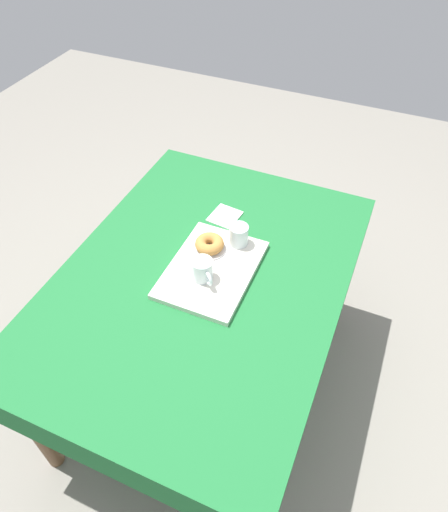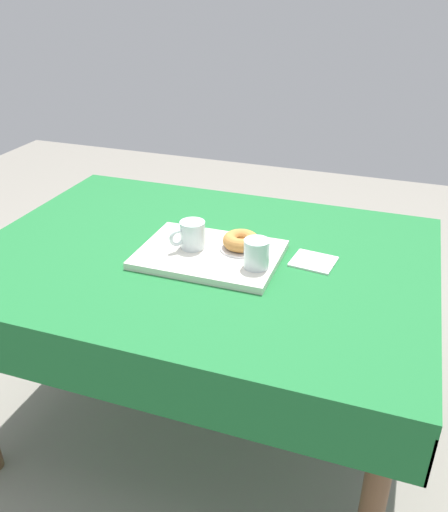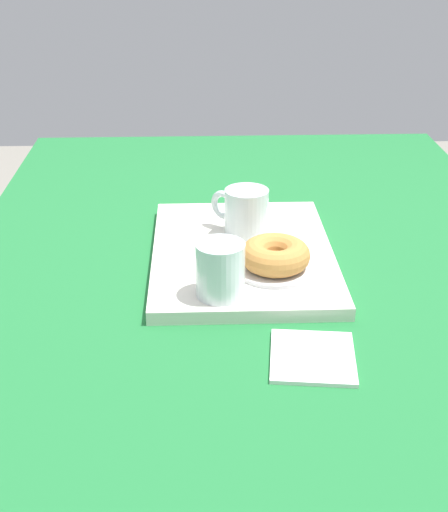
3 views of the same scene
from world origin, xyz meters
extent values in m
cube|color=#1E6B33|center=(0.00, 0.00, 0.71)|extent=(1.42, 1.04, 0.04)
cube|color=#1E6B33|center=(0.71, 0.00, 0.63)|extent=(0.01, 1.04, 0.14)
cylinder|color=brown|center=(0.62, -0.43, 0.35)|extent=(0.06, 0.06, 0.70)
cylinder|color=brown|center=(0.62, 0.43, 0.35)|extent=(0.06, 0.06, 0.70)
cube|color=silver|center=(-0.04, 0.02, 0.74)|extent=(0.43, 0.31, 0.02)
cylinder|color=silver|center=(0.02, 0.01, 0.80)|extent=(0.08, 0.08, 0.09)
cylinder|color=maroon|center=(0.02, 0.01, 0.79)|extent=(0.07, 0.07, 0.06)
torus|color=silver|center=(0.06, 0.05, 0.80)|extent=(0.04, 0.05, 0.05)
cylinder|color=silver|center=(-0.20, 0.07, 0.80)|extent=(0.07, 0.07, 0.09)
cylinder|color=silver|center=(-0.20, 0.07, 0.77)|extent=(0.06, 0.06, 0.03)
cylinder|color=silver|center=(-0.12, -0.02, 0.76)|extent=(0.13, 0.13, 0.01)
torus|color=#BC7F3D|center=(-0.12, -0.02, 0.78)|extent=(0.11, 0.11, 0.04)
cube|color=white|center=(-0.34, -0.05, 0.74)|extent=(0.14, 0.13, 0.01)
camera|label=1|loc=(1.02, 0.53, 2.03)|focal=32.39mm
camera|label=2|loc=(-0.56, 1.37, 1.51)|focal=37.48mm
camera|label=3|loc=(-1.17, 0.10, 1.30)|focal=51.22mm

